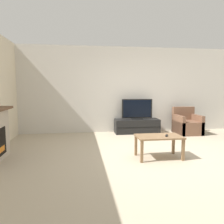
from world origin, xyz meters
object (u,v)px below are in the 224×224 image
(tv, at_px, (137,110))
(remote, at_px, (167,136))
(coffee_table, at_px, (159,139))
(tv_stand, at_px, (137,126))
(armchair, at_px, (187,125))

(tv, bearing_deg, remote, -91.08)
(coffee_table, bearing_deg, tv_stand, 85.56)
(tv, distance_m, coffee_table, 2.51)
(tv_stand, relative_size, tv, 1.44)
(tv_stand, relative_size, remote, 9.11)
(tv_stand, height_order, armchair, armchair)
(armchair, distance_m, remote, 2.71)
(tv, relative_size, remote, 6.33)
(tv, bearing_deg, coffee_table, -94.44)
(tv, height_order, armchair, tv)
(armchair, xyz_separation_m, remote, (-1.56, -2.21, 0.19))
(tv_stand, height_order, tv, tv)
(remote, bearing_deg, armchair, 81.01)
(armchair, bearing_deg, coffee_table, -128.22)
(tv_stand, bearing_deg, remote, -91.08)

